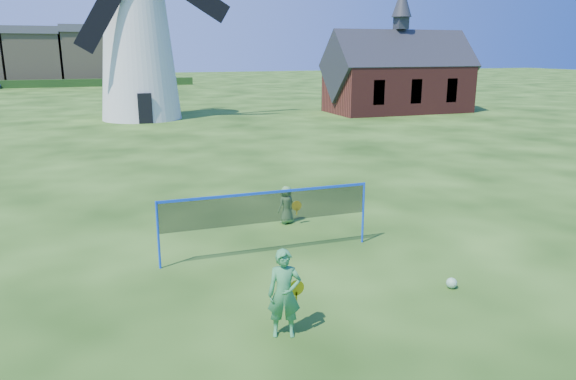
% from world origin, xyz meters
% --- Properties ---
extents(ground, '(220.00, 220.00, 0.00)m').
position_xyz_m(ground, '(0.00, 0.00, 0.00)').
color(ground, black).
rests_on(ground, ground).
extents(windmill, '(12.05, 5.43, 16.50)m').
position_xyz_m(windmill, '(-0.96, 27.95, 5.71)').
color(windmill, silver).
rests_on(windmill, ground).
extents(chapel, '(11.14, 5.40, 9.42)m').
position_xyz_m(chapel, '(18.28, 25.93, 2.65)').
color(chapel, maroon).
rests_on(chapel, ground).
extents(badminton_net, '(5.05, 0.05, 1.55)m').
position_xyz_m(badminton_net, '(-0.36, 0.37, 1.14)').
color(badminton_net, blue).
rests_on(badminton_net, ground).
extents(player_girl, '(0.74, 0.52, 1.54)m').
position_xyz_m(player_girl, '(-1.20, -3.26, 0.77)').
color(player_girl, '#378A4C').
rests_on(player_girl, ground).
extents(player_boy, '(0.66, 0.51, 1.06)m').
position_xyz_m(player_boy, '(0.85, 2.46, 0.53)').
color(player_boy, '#548B43').
rests_on(player_boy, ground).
extents(play_ball, '(0.22, 0.22, 0.22)m').
position_xyz_m(play_ball, '(2.62, -2.65, 0.11)').
color(play_ball, green).
rests_on(play_ball, ground).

